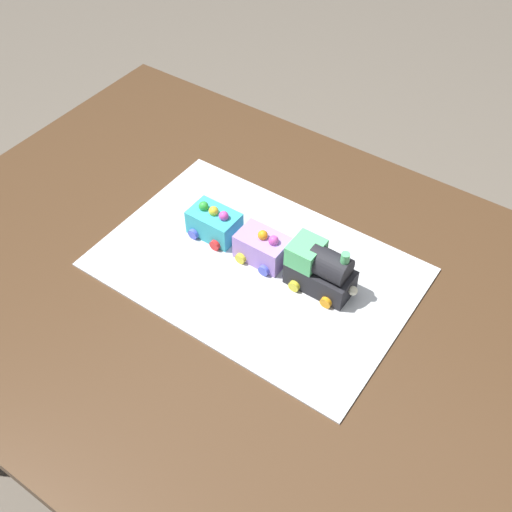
% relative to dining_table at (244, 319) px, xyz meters
% --- Properties ---
extents(ground_plane, '(8.00, 8.00, 0.00)m').
position_rel_dining_table_xyz_m(ground_plane, '(0.00, 0.00, -0.63)').
color(ground_plane, '#6B6054').
extents(dining_table, '(1.40, 1.00, 0.74)m').
position_rel_dining_table_xyz_m(dining_table, '(0.00, 0.00, 0.00)').
color(dining_table, '#4C331E').
rests_on(dining_table, ground).
extents(cake_board, '(0.60, 0.40, 0.00)m').
position_rel_dining_table_xyz_m(cake_board, '(0.01, -0.05, 0.11)').
color(cake_board, silver).
rests_on(cake_board, dining_table).
extents(cake_locomotive, '(0.14, 0.08, 0.12)m').
position_rel_dining_table_xyz_m(cake_locomotive, '(-0.12, -0.08, 0.16)').
color(cake_locomotive, '#232328').
rests_on(cake_locomotive, cake_board).
extents(cake_car_gondola_lavender, '(0.10, 0.08, 0.07)m').
position_rel_dining_table_xyz_m(cake_car_gondola_lavender, '(0.01, -0.08, 0.14)').
color(cake_car_gondola_lavender, '#AD84E0').
rests_on(cake_car_gondola_lavender, cake_board).
extents(cake_car_tanker_turquoise, '(0.10, 0.08, 0.07)m').
position_rel_dining_table_xyz_m(cake_car_tanker_turquoise, '(0.13, -0.08, 0.14)').
color(cake_car_tanker_turquoise, '#38B7C6').
rests_on(cake_car_tanker_turquoise, cake_board).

